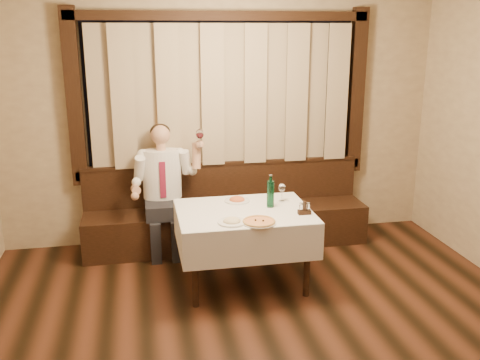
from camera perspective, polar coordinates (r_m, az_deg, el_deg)
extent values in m
cube|color=tan|center=(6.17, -1.98, 6.35)|extent=(5.00, 0.01, 2.80)
cube|color=black|center=(6.10, -1.98, 9.10)|extent=(3.00, 0.02, 1.60)
cube|color=orange|center=(6.07, -8.51, 6.02)|extent=(0.50, 0.01, 0.40)
cube|color=black|center=(6.22, -1.85, 1.26)|extent=(3.30, 0.12, 0.10)
cube|color=black|center=(6.02, -2.00, 17.11)|extent=(3.30, 0.12, 0.10)
cube|color=black|center=(6.02, -17.29, 8.30)|extent=(0.16, 0.12, 1.90)
cube|color=black|center=(6.51, 12.30, 9.18)|extent=(0.16, 0.12, 1.90)
cube|color=#987E61|center=(6.01, -1.82, 8.98)|extent=(2.90, 0.08, 1.55)
cube|color=black|center=(6.17, -1.40, -4.96)|extent=(3.20, 0.60, 0.45)
cube|color=black|center=(6.25, -1.80, -0.33)|extent=(3.20, 0.12, 0.45)
cube|color=black|center=(6.19, -1.82, 1.84)|extent=(3.20, 0.14, 0.04)
cylinder|color=black|center=(4.83, -4.83, -9.56)|extent=(0.06, 0.06, 0.71)
cylinder|color=black|center=(5.03, 7.16, -8.54)|extent=(0.06, 0.06, 0.71)
cylinder|color=black|center=(5.50, -5.70, -6.28)|extent=(0.06, 0.06, 0.71)
cylinder|color=black|center=(5.68, 4.85, -5.52)|extent=(0.06, 0.06, 0.71)
cube|color=black|center=(5.09, 0.43, -3.53)|extent=(1.20, 0.90, 0.04)
cube|color=silver|center=(5.09, 0.44, -3.29)|extent=(1.26, 0.96, 0.01)
cube|color=silver|center=(4.71, 1.61, -7.19)|extent=(1.26, 0.01, 0.35)
cube|color=silver|center=(5.59, -0.55, -3.38)|extent=(1.26, 0.01, 0.35)
cube|color=silver|center=(5.07, -6.60, -5.59)|extent=(0.01, 0.96, 0.35)
cube|color=silver|center=(5.30, 7.14, -4.61)|extent=(0.01, 0.96, 0.35)
cylinder|color=white|center=(4.76, 2.04, -4.56)|extent=(0.31, 0.31, 0.01)
cylinder|color=red|center=(4.76, 2.04, -4.46)|extent=(0.28, 0.28, 0.01)
torus|color=tan|center=(4.76, 2.04, -4.41)|extent=(0.29, 0.29, 0.02)
sphere|color=black|center=(4.77, 1.67, -4.30)|extent=(0.02, 0.02, 0.02)
sphere|color=black|center=(4.75, 2.49, -4.36)|extent=(0.02, 0.02, 0.02)
cylinder|color=white|center=(5.34, -0.32, -2.21)|extent=(0.25, 0.25, 0.02)
ellipsoid|color=#B7461D|center=(5.33, -0.32, -1.78)|extent=(0.16, 0.16, 0.07)
cylinder|color=white|center=(4.76, -0.86, -4.52)|extent=(0.26, 0.26, 0.02)
ellipsoid|color=#CFBA86|center=(4.75, -0.87, -4.02)|extent=(0.16, 0.16, 0.07)
cylinder|color=#0F4829|center=(5.15, 3.27, -1.50)|extent=(0.07, 0.07, 0.26)
cylinder|color=#0F4829|center=(5.10, 3.30, 0.11)|extent=(0.03, 0.03, 0.06)
cylinder|color=silver|center=(5.10, 3.30, 0.49)|extent=(0.03, 0.03, 0.01)
cylinder|color=white|center=(5.36, 4.46, -2.25)|extent=(0.06, 0.06, 0.01)
cylinder|color=white|center=(5.34, 4.47, -1.73)|extent=(0.01, 0.01, 0.10)
ellipsoid|color=white|center=(5.32, 4.49, -0.81)|extent=(0.07, 0.07, 0.08)
cube|color=black|center=(5.01, 6.88, -3.42)|extent=(0.12, 0.06, 0.04)
cube|color=black|center=(4.99, 6.90, -2.72)|extent=(0.01, 0.06, 0.09)
cylinder|color=white|center=(4.99, 6.52, -2.96)|extent=(0.03, 0.03, 0.07)
cylinder|color=silver|center=(4.98, 6.53, -2.53)|extent=(0.03, 0.03, 0.01)
cylinder|color=white|center=(5.01, 7.27, -2.91)|extent=(0.03, 0.03, 0.07)
cylinder|color=silver|center=(5.00, 7.29, -2.48)|extent=(0.03, 0.03, 0.01)
cube|color=black|center=(5.88, -8.11, -3.03)|extent=(0.40, 0.45, 0.16)
cube|color=black|center=(5.78, -8.96, -6.65)|extent=(0.11, 0.12, 0.45)
cube|color=black|center=(5.79, -6.77, -6.53)|extent=(0.11, 0.12, 0.45)
ellipsoid|color=white|center=(5.93, -8.32, 0.64)|extent=(0.42, 0.26, 0.54)
cube|color=maroon|center=(5.80, -8.24, 0.01)|extent=(0.07, 0.01, 0.40)
cylinder|color=tan|center=(5.85, -8.45, 3.57)|extent=(0.10, 0.10, 0.08)
sphere|color=tan|center=(5.83, -8.50, 4.82)|extent=(0.21, 0.21, 0.21)
ellipsoid|color=black|center=(5.85, -8.52, 5.17)|extent=(0.22, 0.22, 0.16)
sphere|color=white|center=(5.87, -10.36, 2.61)|extent=(0.13, 0.13, 0.13)
sphere|color=white|center=(5.88, -6.46, 2.81)|extent=(0.13, 0.13, 0.13)
sphere|color=tan|center=(5.56, -11.14, -1.72)|extent=(0.08, 0.08, 0.08)
sphere|color=tan|center=(5.71, -4.35, 3.80)|extent=(0.10, 0.10, 0.10)
cylinder|color=white|center=(5.67, -4.32, 4.13)|extent=(0.01, 0.01, 0.11)
ellipsoid|color=white|center=(5.65, -4.34, 4.98)|extent=(0.08, 0.08, 0.10)
ellipsoid|color=#4C070F|center=(5.66, -4.34, 4.78)|extent=(0.07, 0.07, 0.06)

